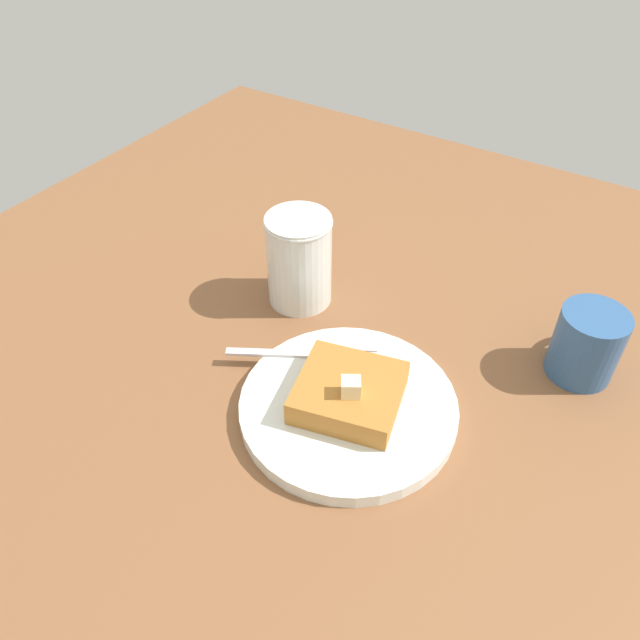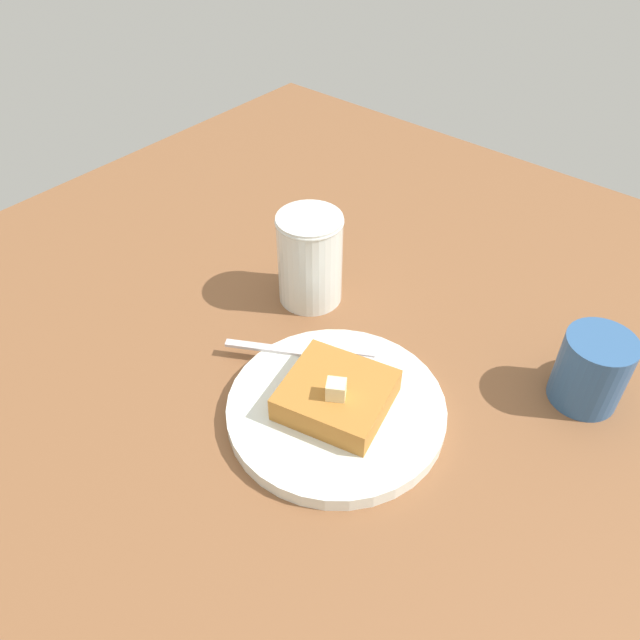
% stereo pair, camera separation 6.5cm
% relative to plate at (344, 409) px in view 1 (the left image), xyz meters
% --- Properties ---
extents(table_surface, '(1.21, 1.21, 0.03)m').
position_rel_plate_xyz_m(table_surface, '(0.00, -0.00, -0.02)').
color(table_surface, brown).
rests_on(table_surface, ground).
extents(plate, '(0.22, 0.22, 0.02)m').
position_rel_plate_xyz_m(plate, '(0.00, 0.00, 0.00)').
color(plate, white).
rests_on(plate, table_surface).
extents(toast_slice_center, '(0.11, 0.12, 0.03)m').
position_rel_plate_xyz_m(toast_slice_center, '(-0.00, 0.00, 0.02)').
color(toast_slice_center, '#B06F2D').
rests_on(toast_slice_center, plate).
extents(butter_pat_primary, '(0.02, 0.02, 0.02)m').
position_rel_plate_xyz_m(butter_pat_primary, '(-0.01, -0.01, 0.04)').
color(butter_pat_primary, beige).
rests_on(butter_pat_primary, toast_slice_center).
extents(fork, '(0.09, 0.15, 0.00)m').
position_rel_plate_xyz_m(fork, '(0.04, 0.06, 0.01)').
color(fork, silver).
rests_on(fork, plate).
extents(syrup_jar, '(0.08, 0.08, 0.11)m').
position_rel_plate_xyz_m(syrup_jar, '(0.13, 0.14, 0.04)').
color(syrup_jar, '#572A10').
rests_on(syrup_jar, table_surface).
extents(coffee_mug, '(0.09, 0.07, 0.08)m').
position_rel_plate_xyz_m(coffee_mug, '(0.19, -0.18, 0.03)').
color(coffee_mug, '#30598D').
rests_on(coffee_mug, table_surface).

